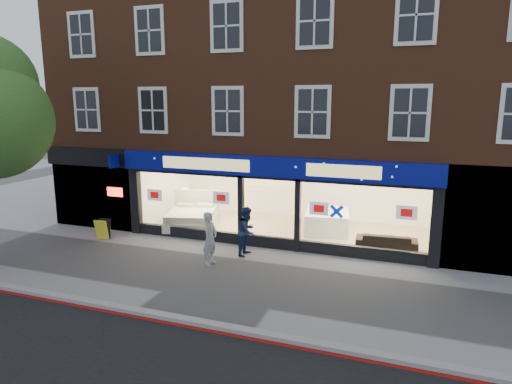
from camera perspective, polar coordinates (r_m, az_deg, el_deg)
The scene contains 12 objects.
ground at distance 13.75m, azimuth -2.56°, elevation -10.75°, with size 120.00×120.00×0.00m, color gray.
kerb_line at distance 11.22m, azimuth -8.93°, elevation -16.26°, with size 60.00×0.10×0.01m, color #8C0A07.
kerb_stone at distance 11.35m, azimuth -8.43°, elevation -15.59°, with size 60.00×0.25×0.12m, color gray.
showroom_floor at distance 18.41m, azimuth 3.77°, elevation -4.75°, with size 11.00×4.50×0.10m, color tan.
building at distance 19.35m, azimuth 5.46°, elevation 15.83°, with size 19.00×8.26×10.30m.
display_bed at distance 18.85m, azimuth -7.97°, elevation -3.15°, with size 2.44×2.72×1.31m.
bedside_table at distance 21.20m, azimuth -8.73°, elevation -1.77°, with size 0.45×0.45×0.55m, color brown.
mattress_stack at distance 18.14m, azimuth 8.86°, elevation -3.61°, with size 1.97×2.33×0.82m.
sofa at distance 16.37m, azimuth 15.99°, elevation -6.00°, with size 2.05×0.80×0.60m, color black.
a_board at distance 18.19m, azimuth -18.58°, elevation -4.43°, with size 0.51×0.33×0.78m, color yellow.
pedestrian_grey at distance 14.64m, azimuth -5.77°, elevation -5.80°, with size 0.63×0.41×1.72m, color #9B9FA2.
pedestrian_blue at distance 15.45m, azimuth -1.10°, elevation -4.91°, with size 0.81×0.63×1.67m, color #1A274B.
Camera 1 is at (4.94, -11.72, 5.22)m, focal length 32.00 mm.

